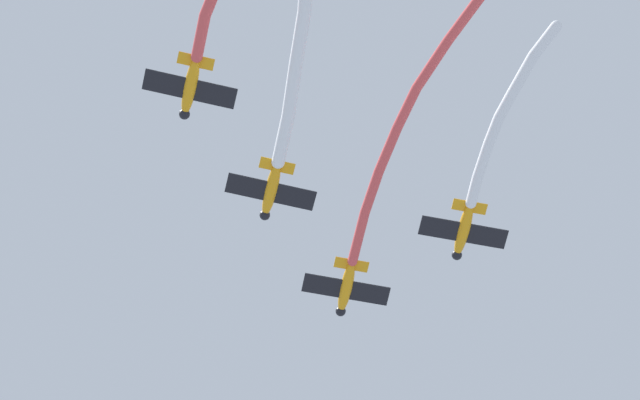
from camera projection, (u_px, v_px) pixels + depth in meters
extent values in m
ellipsoid|color=orange|center=(346.00, 287.00, 92.14)|extent=(3.96, 2.36, 0.81)
sphere|color=black|center=(341.00, 311.00, 92.95)|extent=(0.91, 0.91, 0.69)
ellipsoid|color=#232833|center=(345.00, 291.00, 92.63)|extent=(1.13, 0.90, 0.43)
cube|color=black|center=(346.00, 289.00, 92.10)|extent=(3.59, 5.82, 0.11)
cube|color=orange|center=(351.00, 265.00, 91.50)|extent=(1.61, 2.37, 0.09)
cube|color=black|center=(351.00, 263.00, 91.92)|extent=(0.87, 0.47, 1.12)
cylinder|color=#DB4C4C|center=(359.00, 237.00, 90.72)|extent=(3.47, 2.10, 1.10)
cylinder|color=#DB4C4C|center=(372.00, 192.00, 89.54)|extent=(2.99, 2.06, 0.67)
cylinder|color=#DB4C4C|center=(388.00, 150.00, 88.39)|extent=(3.00, 2.27, 0.93)
cylinder|color=#DB4C4C|center=(407.00, 108.00, 87.47)|extent=(2.71, 2.23, 1.04)
cylinder|color=#DB4C4C|center=(432.00, 64.00, 86.57)|extent=(3.08, 3.00, 1.06)
cylinder|color=#DB4C4C|center=(465.00, 17.00, 85.45)|extent=(2.94, 3.07, 0.69)
sphere|color=#DB4C4C|center=(352.00, 261.00, 91.26)|extent=(0.65, 0.65, 0.65)
sphere|color=#DB4C4C|center=(365.00, 212.00, 90.19)|extent=(0.65, 0.65, 0.65)
sphere|color=#DB4C4C|center=(379.00, 171.00, 88.90)|extent=(0.65, 0.65, 0.65)
sphere|color=#DB4C4C|center=(397.00, 128.00, 87.87)|extent=(0.65, 0.65, 0.65)
sphere|color=#DB4C4C|center=(416.00, 88.00, 87.07)|extent=(0.65, 0.65, 0.65)
sphere|color=#DB4C4C|center=(448.00, 40.00, 86.08)|extent=(0.65, 0.65, 0.65)
ellipsoid|color=orange|center=(271.00, 189.00, 89.06)|extent=(3.91, 2.50, 0.81)
sphere|color=black|center=(265.00, 215.00, 89.85)|extent=(0.93, 0.93, 0.69)
ellipsoid|color=#232833|center=(270.00, 194.00, 89.54)|extent=(1.13, 0.93, 0.43)
cube|color=black|center=(271.00, 192.00, 89.02)|extent=(3.80, 5.77, 0.11)
cube|color=orange|center=(277.00, 166.00, 88.42)|extent=(1.69, 2.36, 0.09)
cube|color=black|center=(277.00, 164.00, 88.84)|extent=(0.86, 0.50, 1.12)
cylinder|color=white|center=(283.00, 139.00, 87.37)|extent=(3.47, 2.18, 1.12)
cylinder|color=white|center=(292.00, 91.00, 85.93)|extent=(3.34, 1.97, 1.01)
cylinder|color=white|center=(300.00, 39.00, 84.52)|extent=(3.65, 2.15, 0.91)
sphere|color=white|center=(278.00, 162.00, 88.18)|extent=(0.86, 0.86, 0.86)
sphere|color=white|center=(288.00, 115.00, 86.55)|extent=(0.86, 0.86, 0.86)
sphere|color=white|center=(295.00, 67.00, 85.31)|extent=(0.86, 0.86, 0.86)
sphere|color=white|center=(305.00, 11.00, 83.74)|extent=(0.86, 0.86, 0.86)
ellipsoid|color=orange|center=(464.00, 230.00, 90.65)|extent=(3.96, 2.36, 0.81)
sphere|color=black|center=(457.00, 255.00, 91.45)|extent=(0.91, 0.91, 0.69)
ellipsoid|color=#232833|center=(461.00, 234.00, 91.13)|extent=(1.13, 0.90, 0.43)
cube|color=black|center=(463.00, 232.00, 90.61)|extent=(3.59, 5.83, 0.11)
cube|color=orange|center=(470.00, 207.00, 90.01)|extent=(1.61, 2.37, 0.09)
cube|color=black|center=(469.00, 205.00, 90.42)|extent=(0.87, 0.47, 1.12)
cylinder|color=white|center=(474.00, 190.00, 89.32)|extent=(2.09, 1.42, 0.80)
cylinder|color=white|center=(483.00, 160.00, 88.30)|extent=(2.53, 1.72, 0.89)
cylinder|color=white|center=(494.00, 131.00, 87.16)|extent=(2.23, 1.56, 1.10)
cylinder|color=white|center=(506.00, 105.00, 86.06)|extent=(2.12, 1.69, 1.08)
cylinder|color=white|center=(523.00, 74.00, 84.86)|extent=(2.69, 2.15, 1.11)
cylinder|color=white|center=(545.00, 41.00, 83.81)|extent=(2.08, 2.13, 0.81)
sphere|color=white|center=(471.00, 203.00, 89.77)|extent=(0.71, 0.71, 0.71)
sphere|color=white|center=(478.00, 177.00, 88.88)|extent=(0.71, 0.71, 0.71)
sphere|color=white|center=(489.00, 144.00, 87.72)|extent=(0.71, 0.71, 0.71)
sphere|color=white|center=(499.00, 117.00, 86.59)|extent=(0.71, 0.71, 0.71)
sphere|color=white|center=(513.00, 92.00, 85.54)|extent=(0.71, 0.71, 0.71)
sphere|color=white|center=(533.00, 56.00, 84.17)|extent=(0.71, 0.71, 0.71)
sphere|color=white|center=(556.00, 26.00, 83.44)|extent=(0.71, 0.71, 0.71)
ellipsoid|color=orange|center=(190.00, 86.00, 85.70)|extent=(3.92, 2.50, 0.81)
sphere|color=black|center=(184.00, 114.00, 86.50)|extent=(0.93, 0.93, 0.69)
ellipsoid|color=#232833|center=(189.00, 92.00, 86.18)|extent=(1.13, 0.93, 0.43)
cube|color=black|center=(190.00, 89.00, 85.66)|extent=(3.79, 5.77, 0.11)
cube|color=orange|center=(196.00, 61.00, 85.07)|extent=(1.69, 2.36, 0.09)
cube|color=black|center=(196.00, 60.00, 85.48)|extent=(0.86, 0.50, 1.12)
cylinder|color=#DB4C4C|center=(201.00, 36.00, 84.49)|extent=(2.75, 1.76, 1.21)
sphere|color=#DB4C4C|center=(197.00, 57.00, 84.83)|extent=(0.72, 0.72, 0.72)
sphere|color=#DB4C4C|center=(205.00, 15.00, 84.15)|extent=(0.72, 0.72, 0.72)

